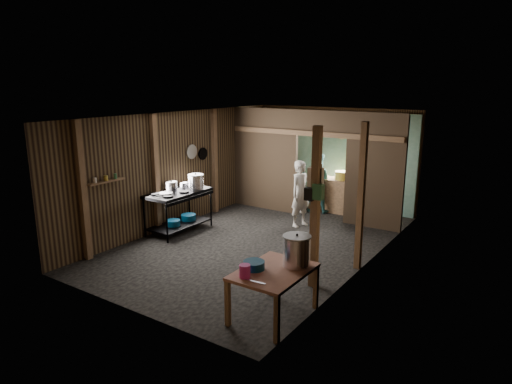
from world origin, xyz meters
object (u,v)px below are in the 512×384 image
Objects in this scene: gas_range at (179,211)px; pink_bucket at (245,271)px; stove_pot_large at (196,182)px; yellow_tub at (342,175)px; cook at (301,194)px; stock_pot at (297,251)px; prep_table at (273,293)px.

pink_bucket is at bearing -34.96° from gas_range.
yellow_tub is (2.21, 3.00, -0.11)m from stove_pot_large.
cook is (-1.46, 4.29, -0.03)m from pink_bucket.
stock_pot is 1.24× the size of yellow_tub.
pink_bucket is (-0.38, -0.73, -0.13)m from stock_pot.
stock_pot reaches higher than gas_range.
stock_pot is (0.18, 0.32, 0.57)m from prep_table.
prep_table is at bearing -34.63° from stove_pot_large.
prep_table is at bearing 64.21° from pink_bucket.
stock_pot is 0.31× the size of cook.
yellow_tub is at bearing 5.11° from cook.
stock_pot is at bearing 62.21° from pink_bucket.
prep_table is 3.12× the size of yellow_tub.
stove_pot_large is at bearing -126.38° from yellow_tub.
pink_bucket is 5.97m from yellow_tub.
cook is (1.88, 1.44, -0.30)m from stove_pot_large.
prep_table is 6.62× the size of pink_bucket.
stock_pot is (3.72, -2.13, -0.15)m from stove_pot_large.
stove_pot_large is 0.93× the size of yellow_tub.
yellow_tub is 1.61m from cook.
stove_pot_large is 0.23× the size of cook.
stove_pot_large is (0.17, 0.40, 0.61)m from gas_range.
gas_range reaches higher than prep_table.
prep_table is 4.24m from cook.
cook reaches higher than yellow_tub.
pink_bucket is at bearing -79.10° from yellow_tub.
stove_pot_large reaches higher than prep_table.
pink_bucket is at bearing -40.53° from stove_pot_large.
stock_pot is at bearing -23.92° from gas_range.
yellow_tub reaches higher than pink_bucket.
pink_bucket is (3.51, -2.45, 0.33)m from gas_range.
yellow_tub is at bearing 103.69° from prep_table.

